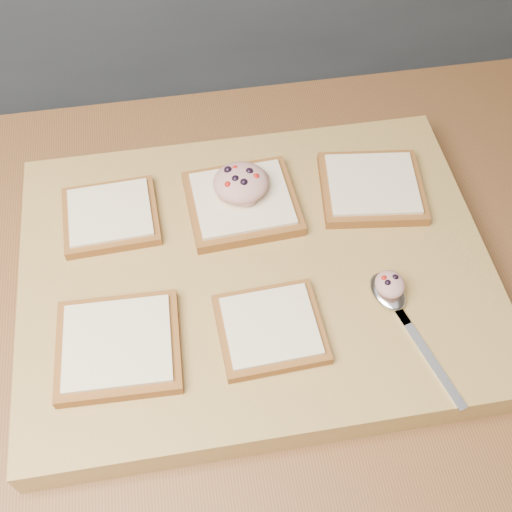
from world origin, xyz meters
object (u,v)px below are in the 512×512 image
(tuna_salad_dollop, at_px, (241,182))
(spoon, at_px, (393,301))
(cutting_board, at_px, (256,274))
(bread_far_center, at_px, (242,202))

(tuna_salad_dollop, height_order, spoon, tuna_salad_dollop)
(tuna_salad_dollop, xyz_separation_m, spoon, (0.14, -0.17, -0.03))
(cutting_board, height_order, bread_far_center, bread_far_center)
(bread_far_center, distance_m, tuna_salad_dollop, 0.03)
(bread_far_center, distance_m, spoon, 0.22)
(tuna_salad_dollop, bearing_deg, spoon, -50.31)
(bread_far_center, bearing_deg, tuna_salad_dollop, 88.37)
(cutting_board, xyz_separation_m, spoon, (0.14, -0.08, 0.03))
(cutting_board, relative_size, bread_far_center, 3.93)
(cutting_board, distance_m, bread_far_center, 0.09)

